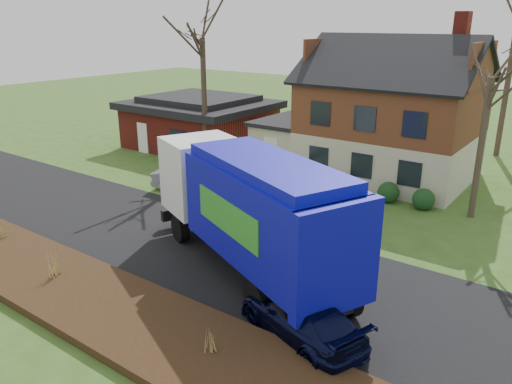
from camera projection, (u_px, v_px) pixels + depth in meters
The scene contains 12 objects.
ground at pixel (206, 249), 20.27m from camera, with size 120.00×120.00×0.00m, color #36531B.
road at pixel (206, 249), 20.26m from camera, with size 80.00×7.00×0.02m, color black.
mulch_verge at pixel (98, 302), 16.16m from camera, with size 80.00×3.50×0.30m, color black.
main_house at pixel (383, 108), 28.76m from camera, with size 12.95×8.95×9.26m.
ranch_house at pixel (200, 122), 36.29m from camera, with size 9.80×8.20×3.70m.
garbage_truck at pixel (251, 206), 17.54m from camera, with size 10.85×6.88×4.55m.
silver_sedan at pixel (191, 179), 26.96m from camera, with size 1.48×4.23×1.40m, color #AFB1B7.
navy_wagon at pixel (301, 317), 14.45m from camera, with size 1.80×4.42×1.28m, color black.
tree_front_west at pixel (202, 17), 29.02m from camera, with size 3.67×3.67×10.92m.
tree_front_east at pixel (495, 52), 21.16m from camera, with size 3.34×3.34×9.27m.
grass_clump_mid at pixel (55, 262), 17.40m from camera, with size 0.37×0.30×1.03m.
grass_clump_east at pixel (212, 339), 13.40m from camera, with size 0.30×0.25×0.75m.
Camera 1 is at (12.47, -13.69, 8.78)m, focal length 35.00 mm.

